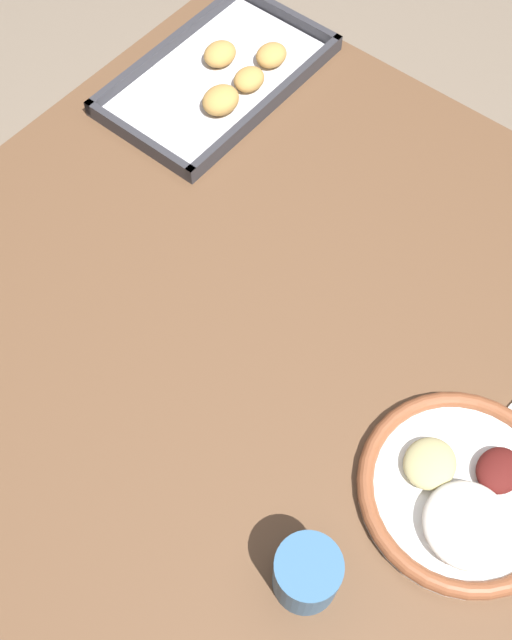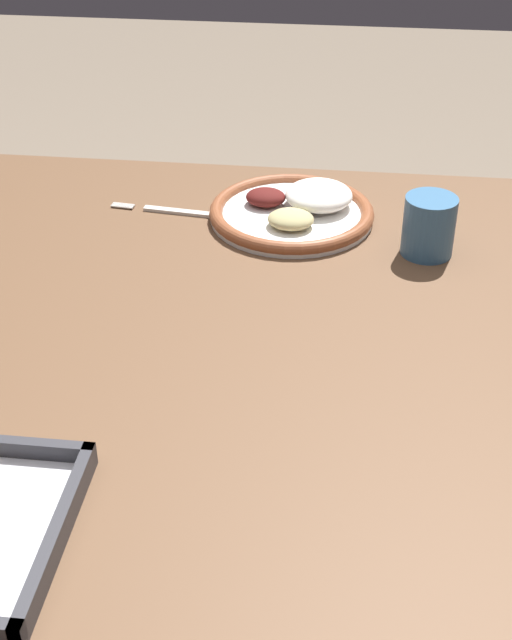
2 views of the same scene
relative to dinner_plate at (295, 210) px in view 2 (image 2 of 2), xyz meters
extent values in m
cube|color=brown|center=(0.03, 0.33, -0.03)|extent=(1.04, 1.02, 0.03)
cylinder|color=brown|center=(0.50, -0.13, -0.38)|extent=(0.06, 0.06, 0.68)
cylinder|color=white|center=(0.00, 0.00, -0.01)|extent=(0.24, 0.24, 0.01)
torus|color=brown|center=(0.00, 0.00, 0.00)|extent=(0.25, 0.25, 0.02)
ellipsoid|color=white|center=(-0.03, -0.02, 0.02)|extent=(0.10, 0.10, 0.04)
ellipsoid|color=#511614|center=(0.05, -0.02, 0.01)|extent=(0.06, 0.05, 0.02)
ellipsoid|color=tan|center=(0.00, 0.05, 0.01)|extent=(0.07, 0.06, 0.02)
cube|color=silver|center=(0.15, 0.01, -0.01)|extent=(0.16, 0.03, 0.00)
cylinder|color=silver|center=(0.26, -0.01, -0.01)|extent=(0.04, 0.01, 0.00)
cylinder|color=silver|center=(0.27, -0.01, -0.01)|extent=(0.04, 0.01, 0.00)
cylinder|color=silver|center=(0.27, -0.01, -0.01)|extent=(0.04, 0.01, 0.00)
cylinder|color=silver|center=(0.27, 0.00, -0.01)|extent=(0.04, 0.01, 0.00)
cube|color=#333338|center=(0.16, 0.67, 0.00)|extent=(0.01, 0.22, 0.02)
cylinder|color=#38668E|center=(-0.19, 0.08, 0.03)|extent=(0.07, 0.07, 0.08)
camera|label=1|loc=(-0.35, 0.03, 0.85)|focal=42.00mm
camera|label=2|loc=(-0.08, 1.20, 0.60)|focal=50.00mm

